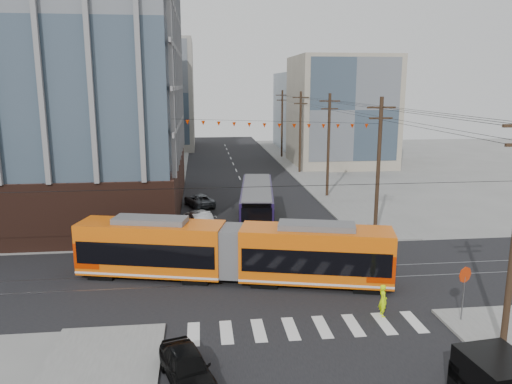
% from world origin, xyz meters
% --- Properties ---
extents(ground, '(160.00, 160.00, 0.00)m').
position_xyz_m(ground, '(0.00, 0.00, 0.00)').
color(ground, slate).
extents(office_building, '(30.00, 25.00, 28.60)m').
position_xyz_m(office_building, '(-22.00, 23.00, 14.30)').
color(office_building, '#381E16').
rests_on(office_building, ground).
extents(bg_bldg_nw_near, '(18.00, 16.00, 18.00)m').
position_xyz_m(bg_bldg_nw_near, '(-17.00, 52.00, 9.00)').
color(bg_bldg_nw_near, '#8C99A5').
rests_on(bg_bldg_nw_near, ground).
extents(bg_bldg_ne_near, '(14.00, 14.00, 16.00)m').
position_xyz_m(bg_bldg_ne_near, '(16.00, 48.00, 8.00)').
color(bg_bldg_ne_near, gray).
rests_on(bg_bldg_ne_near, ground).
extents(bg_bldg_nw_far, '(16.00, 18.00, 20.00)m').
position_xyz_m(bg_bldg_nw_far, '(-14.00, 72.00, 10.00)').
color(bg_bldg_nw_far, gray).
rests_on(bg_bldg_nw_far, ground).
extents(bg_bldg_ne_far, '(16.00, 16.00, 14.00)m').
position_xyz_m(bg_bldg_ne_far, '(18.00, 68.00, 7.00)').
color(bg_bldg_ne_far, '#8C99A5').
rests_on(bg_bldg_ne_far, ground).
extents(utility_pole_far, '(0.30, 0.30, 11.00)m').
position_xyz_m(utility_pole_far, '(8.50, 56.00, 5.50)').
color(utility_pole_far, black).
rests_on(utility_pole_far, ground).
extents(streetcar, '(19.32, 7.24, 3.71)m').
position_xyz_m(streetcar, '(-3.27, 3.62, 1.85)').
color(streetcar, '#DD5A09').
rests_on(streetcar, ground).
extents(city_bus, '(4.11, 12.49, 3.47)m').
position_xyz_m(city_bus, '(-0.28, 16.10, 1.74)').
color(city_bus, '#1C123A').
rests_on(city_bus, ground).
extents(black_sedan, '(2.82, 4.45, 1.41)m').
position_xyz_m(black_sedan, '(-5.79, -7.03, 0.71)').
color(black_sedan, black).
rests_on(black_sedan, ground).
extents(parked_car_silver, '(2.50, 4.84, 1.52)m').
position_xyz_m(parked_car_silver, '(-5.17, 15.14, 0.76)').
color(parked_car_silver, silver).
rests_on(parked_car_silver, ground).
extents(parked_car_white, '(3.29, 5.15, 1.39)m').
position_xyz_m(parked_car_white, '(-5.31, 16.18, 0.69)').
color(parked_car_white, '#B6B6B6').
rests_on(parked_car_white, ground).
extents(parked_car_grey, '(3.43, 4.97, 1.26)m').
position_xyz_m(parked_car_grey, '(-5.24, 23.17, 0.63)').
color(parked_car_grey, '#4C5159').
rests_on(parked_car_grey, ground).
extents(pedestrian, '(0.43, 0.64, 1.74)m').
position_xyz_m(pedestrian, '(4.21, -2.15, 0.87)').
color(pedestrian, '#CDFF07').
rests_on(pedestrian, ground).
extents(stop_sign, '(1.10, 1.10, 2.79)m').
position_xyz_m(stop_sign, '(7.97, -3.27, 1.39)').
color(stop_sign, '#BC2B05').
rests_on(stop_sign, ground).
extents(jersey_barrier, '(1.63, 3.87, 0.75)m').
position_xyz_m(jersey_barrier, '(8.30, 10.69, 0.38)').
color(jersey_barrier, gray).
rests_on(jersey_barrier, ground).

